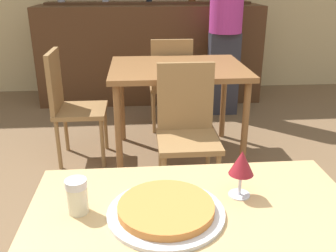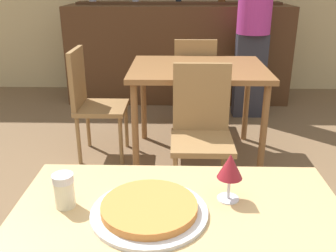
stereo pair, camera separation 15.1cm
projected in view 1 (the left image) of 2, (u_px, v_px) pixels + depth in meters
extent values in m
cube|color=tan|center=(200.00, 237.00, 1.05)|extent=(1.02, 0.79, 0.04)
cube|color=brown|center=(178.00, 68.00, 2.94)|extent=(1.06, 0.84, 0.04)
cylinder|color=brown|center=(118.00, 133.00, 2.71)|extent=(0.05, 0.05, 0.73)
cylinder|color=brown|center=(245.00, 129.00, 2.78)|extent=(0.05, 0.05, 0.73)
cylinder|color=brown|center=(122.00, 102.00, 3.38)|extent=(0.05, 0.05, 0.73)
cylinder|color=brown|center=(223.00, 100.00, 3.45)|extent=(0.05, 0.05, 0.73)
cube|color=#4C2D19|center=(150.00, 54.00, 4.49)|extent=(2.60, 0.56, 1.12)
cube|color=#4C2D19|center=(149.00, 3.00, 4.41)|extent=(2.39, 0.24, 0.03)
cube|color=olive|center=(188.00, 141.00, 2.44)|extent=(0.40, 0.40, 0.04)
cube|color=olive|center=(185.00, 97.00, 2.52)|extent=(0.38, 0.04, 0.46)
cylinder|color=olive|center=(164.00, 185.00, 2.35)|extent=(0.03, 0.03, 0.40)
cylinder|color=olive|center=(218.00, 183.00, 2.38)|extent=(0.03, 0.03, 0.40)
cylinder|color=olive|center=(161.00, 161.00, 2.66)|extent=(0.03, 0.03, 0.40)
cylinder|color=olive|center=(208.00, 159.00, 2.69)|extent=(0.03, 0.03, 0.40)
cube|color=olive|center=(170.00, 86.00, 3.68)|extent=(0.40, 0.40, 0.04)
cube|color=olive|center=(172.00, 65.00, 3.42)|extent=(0.38, 0.04, 0.46)
cylinder|color=olive|center=(185.00, 102.00, 3.94)|extent=(0.03, 0.03, 0.40)
cylinder|color=olive|center=(152.00, 102.00, 3.91)|extent=(0.03, 0.03, 0.40)
cylinder|color=olive|center=(189.00, 112.00, 3.62)|extent=(0.03, 0.03, 0.40)
cylinder|color=olive|center=(154.00, 113.00, 3.59)|extent=(0.03, 0.03, 0.40)
cube|color=olive|center=(81.00, 111.00, 3.00)|extent=(0.40, 0.40, 0.04)
cube|color=olive|center=(54.00, 81.00, 2.90)|extent=(0.04, 0.38, 0.46)
cylinder|color=olive|center=(102.00, 144.00, 2.94)|extent=(0.03, 0.03, 0.40)
cylinder|color=olive|center=(106.00, 127.00, 3.25)|extent=(0.03, 0.03, 0.40)
cylinder|color=olive|center=(58.00, 145.00, 2.91)|extent=(0.03, 0.03, 0.40)
cylinder|color=olive|center=(66.00, 129.00, 3.23)|extent=(0.03, 0.03, 0.40)
cylinder|color=silver|center=(166.00, 213.00, 1.12)|extent=(0.35, 0.35, 0.01)
cylinder|color=#CC7A38|center=(166.00, 208.00, 1.11)|extent=(0.29, 0.29, 0.02)
cylinder|color=beige|center=(78.00, 200.00, 1.12)|extent=(0.06, 0.06, 0.09)
cylinder|color=silver|center=(76.00, 184.00, 1.10)|extent=(0.06, 0.06, 0.02)
cube|color=#2D2D38|center=(223.00, 74.00, 4.06)|extent=(0.32, 0.18, 0.88)
cylinder|color=silver|center=(239.00, 195.00, 1.22)|extent=(0.07, 0.07, 0.00)
cylinder|color=silver|center=(240.00, 184.00, 1.20)|extent=(0.01, 0.01, 0.07)
cone|color=maroon|center=(242.00, 163.00, 1.18)|extent=(0.08, 0.08, 0.08)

